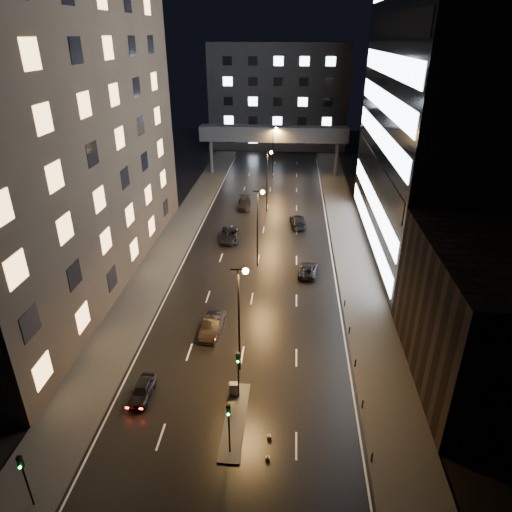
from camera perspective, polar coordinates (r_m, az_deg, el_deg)
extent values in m
plane|color=black|center=(69.25, 0.95, 3.29)|extent=(160.00, 160.00, 0.00)
cube|color=#383533|center=(66.60, -10.14, 1.97)|extent=(5.00, 110.00, 0.15)
cube|color=#383533|center=(65.09, 11.70, 1.24)|extent=(5.00, 110.00, 0.15)
cube|color=#2D2319|center=(55.00, -25.36, 16.60)|extent=(15.00, 48.00, 40.00)
cube|color=black|center=(41.97, 26.49, -6.76)|extent=(10.00, 18.00, 12.00)
cube|color=black|center=(63.45, 25.55, 19.85)|extent=(20.00, 36.00, 45.00)
cube|color=#333335|center=(122.62, 2.87, 19.36)|extent=(34.00, 14.00, 25.00)
cube|color=#333335|center=(95.57, 2.20, 15.02)|extent=(30.00, 3.00, 3.00)
cylinder|color=#333335|center=(98.06, -5.63, 12.21)|extent=(0.80, 0.80, 7.00)
cylinder|color=#333335|center=(96.99, 10.01, 11.79)|extent=(0.80, 0.80, 7.00)
cube|color=#383533|center=(37.31, -2.63, -19.80)|extent=(1.60, 8.00, 0.15)
cylinder|color=black|center=(37.84, -2.21, -15.17)|extent=(0.12, 0.12, 3.50)
cube|color=black|center=(36.43, -2.27, -12.57)|extent=(0.28, 0.22, 0.90)
sphere|color=#0CFF33|center=(36.50, -2.29, -13.05)|extent=(0.18, 0.18, 0.18)
cylinder|color=black|center=(33.94, -3.36, -21.27)|extent=(0.12, 0.12, 3.50)
cube|color=black|center=(32.36, -3.46, -18.64)|extent=(0.28, 0.22, 0.90)
sphere|color=#0CFF33|center=(32.46, -3.48, -19.16)|extent=(0.18, 0.18, 0.18)
cylinder|color=black|center=(34.41, -26.58, -24.42)|extent=(0.12, 0.12, 3.50)
cube|color=black|center=(32.84, -27.39, -21.91)|extent=(0.28, 0.22, 0.90)
sphere|color=#0CFF33|center=(32.96, -27.41, -22.41)|extent=(0.18, 0.18, 0.18)
cylinder|color=black|center=(35.38, 14.28, -23.25)|extent=(0.12, 0.12, 0.90)
cylinder|color=black|center=(38.78, 13.17, -17.68)|extent=(0.12, 0.12, 0.90)
cylinder|color=black|center=(42.49, 12.30, -13.03)|extent=(0.12, 0.12, 0.90)
cylinder|color=black|center=(46.45, 11.60, -9.15)|extent=(0.12, 0.12, 0.90)
cylinder|color=black|center=(50.59, 11.02, -5.89)|extent=(0.12, 0.12, 0.90)
cylinder|color=black|center=(38.72, -2.14, -8.28)|extent=(0.18, 0.18, 10.00)
cylinder|color=black|center=(36.13, -2.27, -1.72)|extent=(1.20, 0.12, 0.12)
sphere|color=#FF9E38|center=(36.12, -1.32, -1.89)|extent=(0.50, 0.50, 0.50)
cylinder|color=black|center=(56.28, 0.18, 3.26)|extent=(0.18, 0.18, 10.00)
cylinder|color=black|center=(54.53, 0.19, 8.11)|extent=(1.20, 0.12, 0.12)
sphere|color=#FF9E38|center=(54.52, 0.82, 7.99)|extent=(0.50, 0.50, 0.50)
cylinder|color=black|center=(75.07, 1.38, 9.18)|extent=(0.18, 0.18, 10.00)
cylinder|color=black|center=(73.77, 1.42, 12.90)|extent=(1.20, 0.12, 0.12)
sphere|color=#FF9E38|center=(73.76, 1.90, 12.81)|extent=(0.50, 0.50, 0.50)
cylinder|color=black|center=(94.36, 2.11, 12.71)|extent=(0.18, 0.18, 10.00)
cylinder|color=black|center=(93.33, 2.16, 15.69)|extent=(1.20, 0.12, 0.12)
sphere|color=#FF9E38|center=(93.32, 2.54, 15.62)|extent=(0.50, 0.50, 0.50)
imported|color=black|center=(39.87, -14.03, -15.95)|extent=(1.58, 3.82, 1.30)
imported|color=black|center=(45.85, -5.50, -8.66)|extent=(2.13, 4.99, 1.60)
imported|color=black|center=(65.50, -3.32, 2.59)|extent=(2.85, 5.62, 1.52)
imported|color=black|center=(78.07, -1.46, 6.58)|extent=(2.49, 5.39, 1.53)
imported|color=black|center=(56.47, 6.51, -1.73)|extent=(2.63, 4.80, 1.27)
imported|color=black|center=(70.69, 5.24, 4.36)|extent=(2.74, 5.63, 1.58)
cube|color=#525255|center=(38.75, -2.77, -16.29)|extent=(0.75, 0.53, 1.19)
cone|color=orange|center=(34.74, 1.46, -23.89)|extent=(0.43, 0.43, 0.49)
cone|color=#FF330D|center=(35.95, 1.64, -21.62)|extent=(0.42, 0.42, 0.51)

